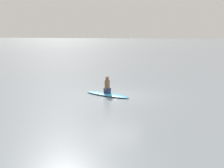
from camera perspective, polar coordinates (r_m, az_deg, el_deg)
The scene contains 3 objects.
ground_plane at distance 16.90m, azimuth 1.51°, elevation -2.30°, with size 400.00×400.00×0.00m, color gray.
surfboard at distance 16.92m, azimuth -0.94°, elevation -2.07°, with size 3.01×0.73×0.12m, color #339EC6.
person_paddler at distance 16.82m, azimuth -0.95°, elevation -0.33°, with size 0.41×0.45×1.02m.
Camera 1 is at (-4.73, 15.82, 3.57)m, focal length 46.38 mm.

